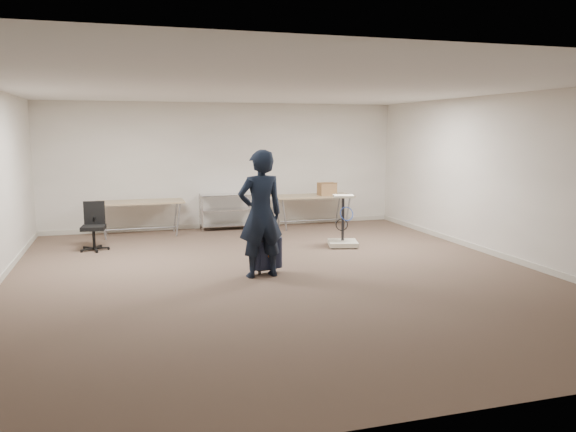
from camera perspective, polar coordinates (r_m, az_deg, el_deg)
name	(u,v)px	position (r m, az deg, el deg)	size (l,w,h in m)	color
ground	(279,275)	(8.63, -0.97, -5.99)	(9.00, 9.00, 0.00)	#4D392E
room_shell	(258,253)	(9.92, -3.11, -3.77)	(8.00, 9.00, 9.00)	beige
folding_table_left	(140,204)	(12.10, -14.80, 1.22)	(1.80, 0.75, 0.73)	#987F5D
folding_table_right	(312,198)	(12.78, 2.49, 1.89)	(1.80, 0.75, 0.73)	#987F5D
wire_shelf	(228,210)	(12.57, -6.11, 0.64)	(1.22, 0.47, 0.80)	silver
person	(260,214)	(8.36, -2.81, 0.21)	(0.70, 0.46, 1.91)	black
suitcase	(266,254)	(8.63, -2.27, -3.84)	(0.37, 0.25, 0.94)	black
office_chair	(94,236)	(10.95, -19.10, -1.89)	(0.54, 0.54, 0.89)	black
equipment_cart	(343,233)	(10.70, 5.61, -1.74)	(0.66, 0.66, 0.99)	silver
cardboard_box	(327,189)	(12.79, 3.98, 2.76)	(0.38, 0.29, 0.29)	#88603F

